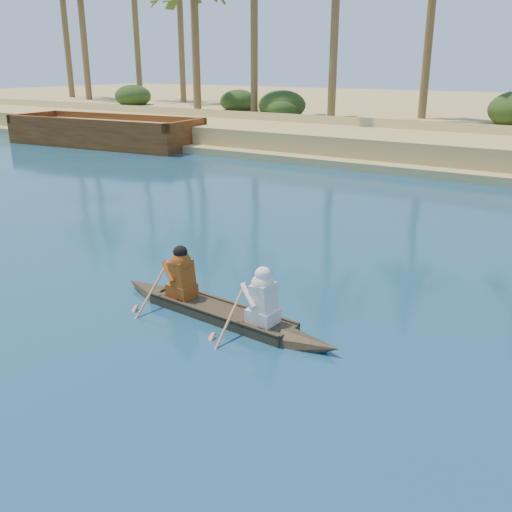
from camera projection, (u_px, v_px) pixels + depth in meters
The scene contains 2 objects.
canoe at pixel (220, 304), 10.80m from camera, with size 5.23×1.08×1.43m.
barge_left at pixel (105, 133), 33.57m from camera, with size 12.05×5.08×1.95m.
Camera 1 is at (-2.01, -1.75, 4.62)m, focal length 40.00 mm.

